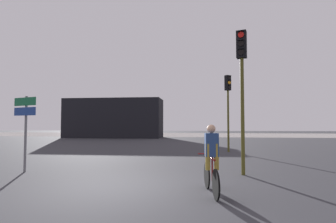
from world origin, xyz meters
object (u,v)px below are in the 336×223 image
object	(u,v)px
distant_building	(114,118)
traffic_light_far_right	(228,99)
traffic_light_near_right	(242,75)
cyclist	(211,159)
direction_sign_post	(25,119)

from	to	relation	value
distant_building	traffic_light_far_right	xyz separation A→B (m)	(12.07, -15.65, 0.78)
traffic_light_near_right	cyclist	world-z (taller)	traffic_light_near_right
traffic_light_far_right	cyclist	size ratio (longest dim) A/B	2.68
traffic_light_near_right	traffic_light_far_right	distance (m)	7.13
distant_building	cyclist	world-z (taller)	distant_building
traffic_light_near_right	cyclist	size ratio (longest dim) A/B	2.77
traffic_light_near_right	direction_sign_post	bearing A→B (deg)	19.18
traffic_light_near_right	direction_sign_post	world-z (taller)	traffic_light_near_right
distant_building	cyclist	xyz separation A→B (m)	(10.56, -25.27, -1.56)
traffic_light_far_right	direction_sign_post	world-z (taller)	traffic_light_far_right
distant_building	direction_sign_post	bearing A→B (deg)	-79.32
distant_building	traffic_light_far_right	distance (m)	19.78
distant_building	direction_sign_post	distance (m)	23.51
direction_sign_post	cyclist	xyz separation A→B (m)	(6.21, -2.18, -0.97)
traffic_light_far_right	traffic_light_near_right	bearing A→B (deg)	52.99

